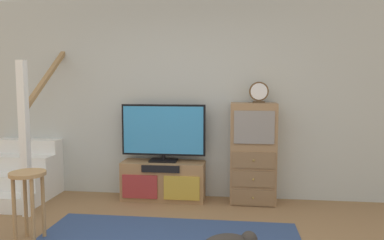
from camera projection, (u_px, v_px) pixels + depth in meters
name	position (u px, v px, depth m)	size (l,w,h in m)	color
back_wall	(188.00, 98.00, 4.91)	(6.40, 0.12, 2.70)	#B2B7B2
media_console	(163.00, 181.00, 4.79)	(1.09, 0.38, 0.51)	#997047
television	(163.00, 131.00, 4.75)	(1.11, 0.22, 0.76)	black
side_cabinet	(253.00, 153.00, 4.62)	(0.58, 0.38, 1.29)	#93704C
desk_clock	(259.00, 92.00, 4.52)	(0.24, 0.08, 0.27)	#4C3823
staircase	(27.00, 168.00, 5.02)	(1.00, 1.36, 2.20)	white
bar_stool_near	(28.00, 190.00, 3.47)	(0.34, 0.34, 0.69)	#A37A4C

